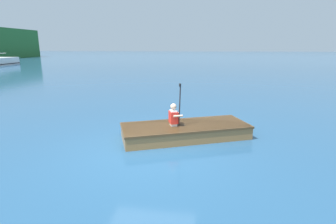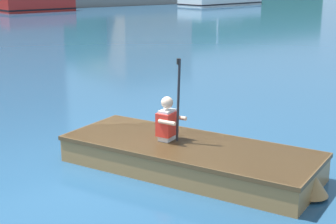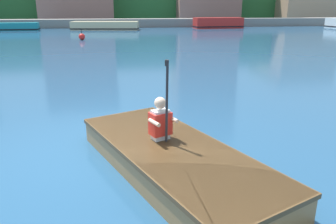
# 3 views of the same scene
# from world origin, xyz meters

# --- Properties ---
(ground_plane) EXTENTS (300.00, 300.00, 0.00)m
(ground_plane) POSITION_xyz_m (0.00, 0.00, 0.00)
(ground_plane) COLOR navy
(moored_boat_dock_west_end) EXTENTS (5.28, 2.06, 1.09)m
(moored_boat_dock_west_end) POSITION_xyz_m (11.31, 29.92, 0.51)
(moored_boat_dock_west_end) COLOR red
(moored_boat_dock_west_end) RESTS_ON ground
(rowboat_foreground) EXTENTS (2.65, 3.83, 0.39)m
(rowboat_foreground) POSITION_xyz_m (1.28, -0.92, 0.22)
(rowboat_foreground) COLOR #A3703D
(rowboat_foreground) RESTS_ON ground
(person_paddler) EXTENTS (0.43, 0.43, 1.18)m
(person_paddler) POSITION_xyz_m (1.13, -0.55, 0.67)
(person_paddler) COLOR silver
(person_paddler) RESTS_ON rowboat_foreground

